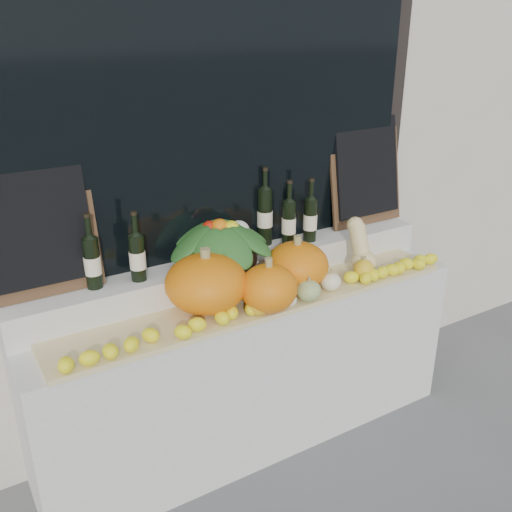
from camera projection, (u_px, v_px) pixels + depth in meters
storefront_facade at (176, 3)px, 2.93m from camera, size 7.00×0.94×4.50m
display_sill at (249, 368)px, 3.06m from camera, size 2.30×0.55×0.88m
rear_tier at (234, 270)px, 2.98m from camera, size 2.30×0.25×0.16m
straw_bedding at (261, 302)px, 2.79m from camera, size 2.10×0.32×0.02m
pumpkin_left at (206, 283)px, 2.65m from camera, size 0.48×0.48×0.27m
pumpkin_right at (297, 265)px, 2.88m from camera, size 0.42×0.42×0.23m
pumpkin_center at (269, 288)px, 2.65m from camera, size 0.32×0.32×0.23m
butternut_squash at (361, 249)px, 3.06m from camera, size 0.14×0.20×0.29m
decorative_gourds at (307, 289)px, 2.78m from camera, size 0.78×0.16×0.14m
lemon_heap at (273, 303)px, 2.68m from camera, size 2.20×0.16×0.06m
produce_bowl at (220, 240)px, 2.85m from camera, size 0.57×0.57×0.23m
wine_bottle_far_left at (92, 262)px, 2.56m from camera, size 0.08×0.08×0.35m
wine_bottle_near_left at (137, 257)px, 2.64m from camera, size 0.08×0.08×0.34m
wine_bottle_tall at (265, 216)px, 3.04m from camera, size 0.08×0.08×0.42m
wine_bottle_near_right at (289, 223)px, 3.03m from camera, size 0.08×0.08×0.36m
wine_bottle_far_right at (310, 219)px, 3.10m from camera, size 0.08×0.08×0.35m
chalkboard_left at (37, 225)px, 2.44m from camera, size 0.50×0.14×0.61m
chalkboard_right at (366, 170)px, 3.31m from camera, size 0.50×0.14×0.61m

